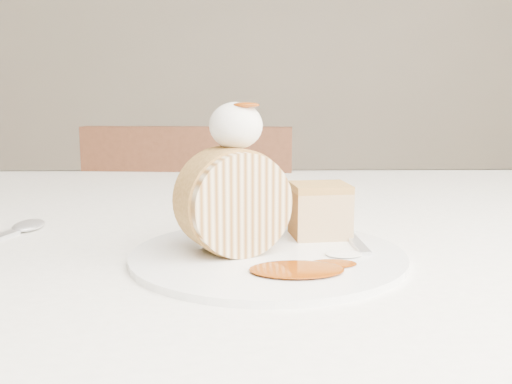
{
  "coord_description": "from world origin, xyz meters",
  "views": [
    {
      "loc": [
        0.01,
        -0.42,
        0.89
      ],
      "look_at": [
        0.02,
        0.07,
        0.81
      ],
      "focal_mm": 40.0,
      "sensor_mm": 36.0,
      "label": 1
    }
  ],
  "objects": [
    {
      "name": "table",
      "position": [
        0.0,
        0.2,
        0.66
      ],
      "size": [
        1.4,
        0.9,
        0.75
      ],
      "color": "white",
      "rests_on": "ground"
    },
    {
      "name": "chair_far",
      "position": [
        -0.09,
        0.74,
        0.48
      ],
      "size": [
        0.43,
        0.43,
        0.83
      ],
      "rotation": [
        0.0,
        0.0,
        3.05
      ],
      "color": "brown",
      "rests_on": "ground"
    },
    {
      "name": "plate",
      "position": [
        0.03,
        0.06,
        0.75
      ],
      "size": [
        0.27,
        0.27,
        0.01
      ],
      "primitive_type": "cylinder",
      "rotation": [
        0.0,
        0.0,
        0.12
      ],
      "color": "white",
      "rests_on": "table"
    },
    {
      "name": "roulade_slice",
      "position": [
        -0.0,
        0.06,
        0.8
      ],
      "size": [
        0.1,
        0.08,
        0.09
      ],
      "primitive_type": "cylinder",
      "rotation": [
        1.57,
        0.0,
        0.44
      ],
      "color": "beige",
      "rests_on": "plate"
    },
    {
      "name": "cake_chunk",
      "position": [
        0.08,
        0.11,
        0.78
      ],
      "size": [
        0.06,
        0.05,
        0.04
      ],
      "primitive_type": "cube",
      "rotation": [
        0.0,
        0.0,
        0.12
      ],
      "color": "tan",
      "rests_on": "plate"
    },
    {
      "name": "whipped_cream",
      "position": [
        -0.0,
        0.07,
        0.86
      ],
      "size": [
        0.05,
        0.05,
        0.04
      ],
      "primitive_type": "ellipsoid",
      "color": "white",
      "rests_on": "roulade_slice"
    },
    {
      "name": "caramel_drizzle",
      "position": [
        0.01,
        0.06,
        0.89
      ],
      "size": [
        0.02,
        0.02,
        0.01
      ],
      "primitive_type": "ellipsoid",
      "color": "#7F3005",
      "rests_on": "whipped_cream"
    },
    {
      "name": "caramel_pool",
      "position": [
        0.05,
        -0.0,
        0.76
      ],
      "size": [
        0.08,
        0.06,
        0.0
      ],
      "primitive_type": null,
      "rotation": [
        0.0,
        0.0,
        0.12
      ],
      "color": "#7F3005",
      "rests_on": "plate"
    },
    {
      "name": "fork",
      "position": [
        0.11,
        0.09,
        0.76
      ],
      "size": [
        0.02,
        0.14,
        0.0
      ],
      "primitive_type": "cube",
      "rotation": [
        0.0,
        0.0,
        0.04
      ],
      "color": "silver",
      "rests_on": "plate"
    }
  ]
}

